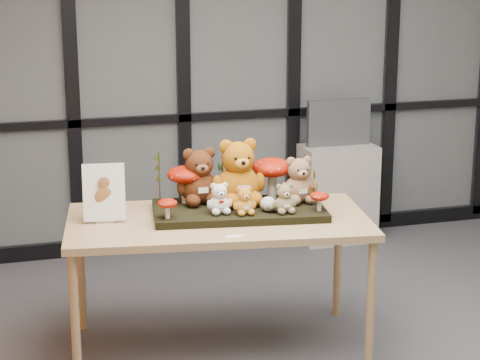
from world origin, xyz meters
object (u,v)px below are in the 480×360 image
object	(u,v)px
mushroom_back_left	(186,183)
bear_pooh_yellow	(238,168)
bear_tan_back	(299,177)
monitor	(339,123)
bear_beige_small	(284,197)
mushroom_front_left	(167,208)
bear_brown_medium	(199,173)
cabinet	(337,193)
bear_small_yellow	(244,199)
sign_holder	(104,195)
plush_cream_hedgehog	(268,203)
bear_white_bow	(219,196)
diorama_tray	(239,211)
mushroom_front_right	(319,200)
display_table	(218,229)
mushroom_back_right	(272,176)

from	to	relation	value
mushroom_back_left	bear_pooh_yellow	bearing A→B (deg)	-18.41
bear_tan_back	monitor	world-z (taller)	monitor
bear_beige_small	monitor	world-z (taller)	monitor
mushroom_back_left	bear_tan_back	bearing A→B (deg)	-14.56
bear_pooh_yellow	mushroom_front_left	world-z (taller)	bear_pooh_yellow
bear_brown_medium	cabinet	world-z (taller)	bear_brown_medium
bear_pooh_yellow	mushroom_back_left	xyz separation A→B (m)	(-0.29, 0.10, -0.09)
bear_small_yellow	sign_holder	world-z (taller)	sign_holder
plush_cream_hedgehog	mushroom_front_left	world-z (taller)	mushroom_front_left
bear_white_bow	plush_cream_hedgehog	xyz separation A→B (m)	(0.28, -0.04, -0.05)
sign_holder	plush_cream_hedgehog	bearing A→B (deg)	-4.39
bear_small_yellow	diorama_tray	bearing A→B (deg)	95.01
cabinet	mushroom_back_left	bearing A→B (deg)	-137.60
plush_cream_hedgehog	mushroom_back_left	distance (m)	0.52
plush_cream_hedgehog	sign_holder	world-z (taller)	sign_holder
bear_pooh_yellow	cabinet	size ratio (longest dim) A/B	0.54
diorama_tray	bear_small_yellow	world-z (taller)	bear_small_yellow
bear_beige_small	monitor	size ratio (longest dim) A/B	0.36
diorama_tray	monitor	world-z (taller)	monitor
bear_tan_back	cabinet	bearing A→B (deg)	68.55
bear_small_yellow	mushroom_front_left	distance (m)	0.44
mushroom_front_right	sign_holder	bearing A→B (deg)	167.21
bear_brown_medium	mushroom_front_left	bearing A→B (deg)	-125.29
diorama_tray	bear_beige_small	distance (m)	0.30
bear_tan_back	mushroom_back_left	size ratio (longest dim) A/B	1.24
bear_brown_medium	monitor	world-z (taller)	bear_brown_medium
mushroom_back_left	bear_small_yellow	bearing A→B (deg)	-50.40
bear_white_bow	monitor	distance (m)	2.26
bear_brown_medium	mushroom_back_left	bearing A→B (deg)	171.24
diorama_tray	sign_holder	bearing A→B (deg)	-176.69
display_table	bear_white_bow	xyz separation A→B (m)	(-0.00, -0.04, 0.21)
bear_beige_small	bear_small_yellow	bearing A→B (deg)	-179.77
diorama_tray	mushroom_back_right	world-z (taller)	mushroom_back_right
bear_beige_small	display_table	bearing A→B (deg)	168.73
diorama_tray	cabinet	world-z (taller)	diorama_tray
mushroom_back_left	mushroom_back_right	xyz separation A→B (m)	(0.52, -0.05, 0.01)
mushroom_back_left	cabinet	world-z (taller)	mushroom_back_left
bear_small_yellow	plush_cream_hedgehog	distance (m)	0.15
plush_cream_hedgehog	cabinet	xyz separation A→B (m)	(1.18, 1.76, -0.50)
diorama_tray	bear_tan_back	bearing A→B (deg)	10.57
bear_pooh_yellow	bear_brown_medium	size ratio (longest dim) A/B	1.17
bear_beige_small	cabinet	world-z (taller)	bear_beige_small
cabinet	bear_brown_medium	bearing A→B (deg)	-135.70
diorama_tray	mushroom_back_right	bearing A→B (deg)	36.81
cabinet	bear_beige_small	bearing A→B (deg)	-121.19
plush_cream_hedgehog	monitor	xyz separation A→B (m)	(1.18, 1.78, 0.08)
bear_tan_back	bear_pooh_yellow	bearing A→B (deg)	177.36
diorama_tray	bear_pooh_yellow	bearing A→B (deg)	85.72
bear_pooh_yellow	bear_brown_medium	bearing A→B (deg)	169.87
display_table	cabinet	size ratio (longest dim) A/B	2.32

